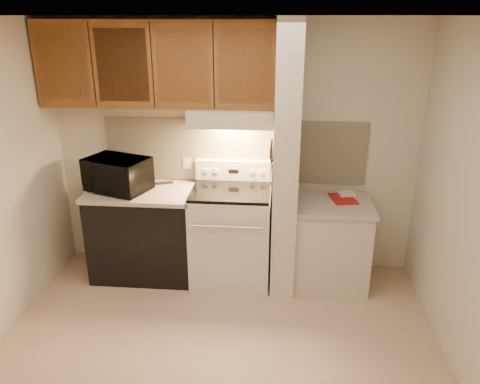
# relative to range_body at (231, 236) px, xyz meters

# --- Properties ---
(floor) EXTENTS (3.60, 3.60, 0.00)m
(floor) POSITION_rel_range_body_xyz_m (0.00, -1.16, -0.46)
(floor) COLOR #CBA88D
(floor) RESTS_ON ground
(ceiling) EXTENTS (3.60, 3.60, 0.00)m
(ceiling) POSITION_rel_range_body_xyz_m (0.00, -1.16, 2.04)
(ceiling) COLOR white
(ceiling) RESTS_ON wall_back
(wall_back) EXTENTS (3.60, 2.50, 0.02)m
(wall_back) POSITION_rel_range_body_xyz_m (0.00, 0.34, 0.79)
(wall_back) COLOR beige
(wall_back) RESTS_ON floor
(wall_right) EXTENTS (0.02, 3.00, 2.50)m
(wall_right) POSITION_rel_range_body_xyz_m (1.80, -1.16, 0.79)
(wall_right) COLOR beige
(wall_right) RESTS_ON floor
(backsplash) EXTENTS (2.60, 0.02, 0.63)m
(backsplash) POSITION_rel_range_body_xyz_m (0.00, 0.33, 0.78)
(backsplash) COLOR beige
(backsplash) RESTS_ON wall_back
(range_body) EXTENTS (0.76, 0.65, 0.92)m
(range_body) POSITION_rel_range_body_xyz_m (0.00, 0.00, 0.00)
(range_body) COLOR silver
(range_body) RESTS_ON floor
(oven_window) EXTENTS (0.50, 0.01, 0.30)m
(oven_window) POSITION_rel_range_body_xyz_m (0.00, -0.32, 0.04)
(oven_window) COLOR black
(oven_window) RESTS_ON range_body
(oven_handle) EXTENTS (0.65, 0.02, 0.02)m
(oven_handle) POSITION_rel_range_body_xyz_m (0.00, -0.35, 0.26)
(oven_handle) COLOR silver
(oven_handle) RESTS_ON range_body
(cooktop) EXTENTS (0.74, 0.64, 0.03)m
(cooktop) POSITION_rel_range_body_xyz_m (0.00, 0.00, 0.48)
(cooktop) COLOR black
(cooktop) RESTS_ON range_body
(range_backguard) EXTENTS (0.76, 0.08, 0.20)m
(range_backguard) POSITION_rel_range_body_xyz_m (0.00, 0.28, 0.59)
(range_backguard) COLOR silver
(range_backguard) RESTS_ON range_body
(range_display) EXTENTS (0.10, 0.01, 0.04)m
(range_display) POSITION_rel_range_body_xyz_m (0.00, 0.24, 0.59)
(range_display) COLOR black
(range_display) RESTS_ON range_backguard
(range_knob_left_outer) EXTENTS (0.05, 0.02, 0.05)m
(range_knob_left_outer) POSITION_rel_range_body_xyz_m (-0.28, 0.24, 0.59)
(range_knob_left_outer) COLOR silver
(range_knob_left_outer) RESTS_ON range_backguard
(range_knob_left_inner) EXTENTS (0.05, 0.02, 0.05)m
(range_knob_left_inner) POSITION_rel_range_body_xyz_m (-0.18, 0.24, 0.59)
(range_knob_left_inner) COLOR silver
(range_knob_left_inner) RESTS_ON range_backguard
(range_knob_right_inner) EXTENTS (0.05, 0.02, 0.05)m
(range_knob_right_inner) POSITION_rel_range_body_xyz_m (0.18, 0.24, 0.59)
(range_knob_right_inner) COLOR silver
(range_knob_right_inner) RESTS_ON range_backguard
(range_knob_right_outer) EXTENTS (0.05, 0.02, 0.05)m
(range_knob_right_outer) POSITION_rel_range_body_xyz_m (0.28, 0.24, 0.59)
(range_knob_right_outer) COLOR silver
(range_knob_right_outer) RESTS_ON range_backguard
(dishwasher_front) EXTENTS (1.00, 0.63, 0.87)m
(dishwasher_front) POSITION_rel_range_body_xyz_m (-0.88, 0.01, -0.03)
(dishwasher_front) COLOR black
(dishwasher_front) RESTS_ON floor
(left_countertop) EXTENTS (1.04, 0.67, 0.04)m
(left_countertop) POSITION_rel_range_body_xyz_m (-0.88, 0.01, 0.43)
(left_countertop) COLOR #C1AE9E
(left_countertop) RESTS_ON dishwasher_front
(spoon_rest) EXTENTS (0.21, 0.13, 0.01)m
(spoon_rest) POSITION_rel_range_body_xyz_m (-0.71, 0.21, 0.46)
(spoon_rest) COLOR black
(spoon_rest) RESTS_ON left_countertop
(teal_jar) EXTENTS (0.12, 0.12, 0.10)m
(teal_jar) POSITION_rel_range_body_xyz_m (-1.21, 0.23, 0.50)
(teal_jar) COLOR #226064
(teal_jar) RESTS_ON left_countertop
(outlet) EXTENTS (0.08, 0.01, 0.12)m
(outlet) POSITION_rel_range_body_xyz_m (-0.48, 0.32, 0.64)
(outlet) COLOR beige
(outlet) RESTS_ON backsplash
(microwave) EXTENTS (0.68, 0.57, 0.32)m
(microwave) POSITION_rel_range_body_xyz_m (-1.10, -0.01, 0.61)
(microwave) COLOR black
(microwave) RESTS_ON left_countertop
(partition_pillar) EXTENTS (0.22, 0.70, 2.50)m
(partition_pillar) POSITION_rel_range_body_xyz_m (0.51, -0.01, 0.79)
(partition_pillar) COLOR beige
(partition_pillar) RESTS_ON floor
(pillar_trim) EXTENTS (0.01, 0.70, 0.04)m
(pillar_trim) POSITION_rel_range_body_xyz_m (0.39, -0.01, 0.84)
(pillar_trim) COLOR brown
(pillar_trim) RESTS_ON partition_pillar
(knife_strip) EXTENTS (0.02, 0.42, 0.04)m
(knife_strip) POSITION_rel_range_body_xyz_m (0.39, -0.06, 0.86)
(knife_strip) COLOR black
(knife_strip) RESTS_ON partition_pillar
(knife_blade_a) EXTENTS (0.01, 0.03, 0.16)m
(knife_blade_a) POSITION_rel_range_body_xyz_m (0.38, -0.22, 0.76)
(knife_blade_a) COLOR silver
(knife_blade_a) RESTS_ON knife_strip
(knife_handle_a) EXTENTS (0.02, 0.02, 0.10)m
(knife_handle_a) POSITION_rel_range_body_xyz_m (0.38, -0.21, 0.91)
(knife_handle_a) COLOR black
(knife_handle_a) RESTS_ON knife_strip
(knife_blade_b) EXTENTS (0.01, 0.04, 0.18)m
(knife_blade_b) POSITION_rel_range_body_xyz_m (0.38, -0.13, 0.75)
(knife_blade_b) COLOR silver
(knife_blade_b) RESTS_ON knife_strip
(knife_handle_b) EXTENTS (0.02, 0.02, 0.10)m
(knife_handle_b) POSITION_rel_range_body_xyz_m (0.38, -0.14, 0.91)
(knife_handle_b) COLOR black
(knife_handle_b) RESTS_ON knife_strip
(knife_blade_c) EXTENTS (0.01, 0.04, 0.20)m
(knife_blade_c) POSITION_rel_range_body_xyz_m (0.38, -0.07, 0.74)
(knife_blade_c) COLOR silver
(knife_blade_c) RESTS_ON knife_strip
(knife_handle_c) EXTENTS (0.02, 0.02, 0.10)m
(knife_handle_c) POSITION_rel_range_body_xyz_m (0.38, -0.05, 0.91)
(knife_handle_c) COLOR black
(knife_handle_c) RESTS_ON knife_strip
(knife_blade_d) EXTENTS (0.01, 0.04, 0.16)m
(knife_blade_d) POSITION_rel_range_body_xyz_m (0.38, 0.03, 0.76)
(knife_blade_d) COLOR silver
(knife_blade_d) RESTS_ON knife_strip
(knife_handle_d) EXTENTS (0.02, 0.02, 0.10)m
(knife_handle_d) POSITION_rel_range_body_xyz_m (0.38, 0.03, 0.91)
(knife_handle_d) COLOR black
(knife_handle_d) RESTS_ON knife_strip
(knife_blade_e) EXTENTS (0.01, 0.04, 0.18)m
(knife_blade_e) POSITION_rel_range_body_xyz_m (0.38, 0.11, 0.75)
(knife_blade_e) COLOR silver
(knife_blade_e) RESTS_ON knife_strip
(knife_handle_e) EXTENTS (0.02, 0.02, 0.10)m
(knife_handle_e) POSITION_rel_range_body_xyz_m (0.38, 0.11, 0.91)
(knife_handle_e) COLOR black
(knife_handle_e) RESTS_ON knife_strip
(oven_mitt) EXTENTS (0.03, 0.10, 0.23)m
(oven_mitt) POSITION_rel_range_body_xyz_m (0.38, 0.17, 0.75)
(oven_mitt) COLOR gray
(oven_mitt) RESTS_ON partition_pillar
(right_cab_base) EXTENTS (0.70, 0.60, 0.81)m
(right_cab_base) POSITION_rel_range_body_xyz_m (0.97, -0.01, -0.06)
(right_cab_base) COLOR beige
(right_cab_base) RESTS_ON floor
(right_countertop) EXTENTS (0.74, 0.64, 0.04)m
(right_countertop) POSITION_rel_range_body_xyz_m (0.97, -0.01, 0.37)
(right_countertop) COLOR #C1AE9E
(right_countertop) RESTS_ON right_cab_base
(red_folder) EXTENTS (0.28, 0.34, 0.01)m
(red_folder) POSITION_rel_range_body_xyz_m (1.07, 0.09, 0.40)
(red_folder) COLOR #B31916
(red_folder) RESTS_ON right_countertop
(white_box) EXTENTS (0.17, 0.13, 0.04)m
(white_box) POSITION_rel_range_body_xyz_m (1.11, 0.17, 0.41)
(white_box) COLOR white
(white_box) RESTS_ON right_countertop
(range_hood) EXTENTS (0.78, 0.44, 0.15)m
(range_hood) POSITION_rel_range_body_xyz_m (0.00, 0.12, 1.17)
(range_hood) COLOR beige
(range_hood) RESTS_ON upper_cabinets
(hood_lip) EXTENTS (0.78, 0.04, 0.06)m
(hood_lip) POSITION_rel_range_body_xyz_m (0.00, -0.08, 1.12)
(hood_lip) COLOR beige
(hood_lip) RESTS_ON range_hood
(upper_cabinets) EXTENTS (2.18, 0.33, 0.77)m
(upper_cabinets) POSITION_rel_range_body_xyz_m (-0.69, 0.17, 1.62)
(upper_cabinets) COLOR brown
(upper_cabinets) RESTS_ON wall_back
(cab_door_a) EXTENTS (0.46, 0.01, 0.63)m
(cab_door_a) POSITION_rel_range_body_xyz_m (-1.51, 0.01, 1.62)
(cab_door_a) COLOR brown
(cab_door_a) RESTS_ON upper_cabinets
(cab_gap_a) EXTENTS (0.01, 0.01, 0.73)m
(cab_gap_a) POSITION_rel_range_body_xyz_m (-1.23, 0.01, 1.62)
(cab_gap_a) COLOR black
(cab_gap_a) RESTS_ON upper_cabinets
(cab_door_b) EXTENTS (0.46, 0.01, 0.63)m
(cab_door_b) POSITION_rel_range_body_xyz_m (-0.96, 0.01, 1.62)
(cab_door_b) COLOR brown
(cab_door_b) RESTS_ON upper_cabinets
(cab_gap_b) EXTENTS (0.01, 0.01, 0.73)m
(cab_gap_b) POSITION_rel_range_body_xyz_m (-0.69, 0.01, 1.62)
(cab_gap_b) COLOR black
(cab_gap_b) RESTS_ON upper_cabinets
(cab_door_c) EXTENTS (0.46, 0.01, 0.63)m
(cab_door_c) POSITION_rel_range_body_xyz_m (-0.42, 0.01, 1.62)
(cab_door_c) COLOR brown
(cab_door_c) RESTS_ON upper_cabinets
(cab_gap_c) EXTENTS (0.01, 0.01, 0.73)m
(cab_gap_c) POSITION_rel_range_body_xyz_m (-0.14, 0.01, 1.62)
(cab_gap_c) COLOR black
(cab_gap_c) RESTS_ON upper_cabinets
(cab_door_d) EXTENTS (0.46, 0.01, 0.63)m
(cab_door_d) POSITION_rel_range_body_xyz_m (0.13, 0.01, 1.62)
(cab_door_d) COLOR brown
(cab_door_d) RESTS_ON upper_cabinets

